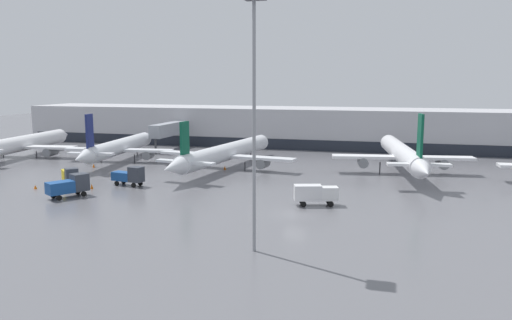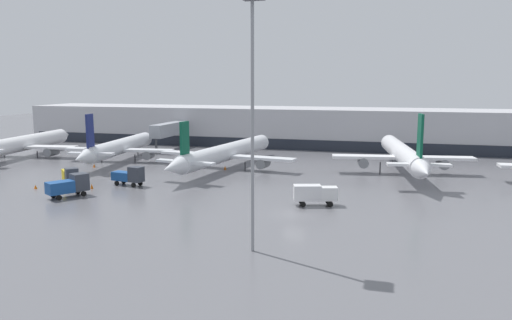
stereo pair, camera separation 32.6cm
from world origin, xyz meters
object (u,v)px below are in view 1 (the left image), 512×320
object	(u,v)px
parked_jet_3	(119,147)
traffic_cone_0	(94,166)
traffic_cone_2	(225,168)
apron_light_mast_2	(254,54)
service_truck_0	(69,185)
traffic_cone_1	(92,186)
service_truck_3	(315,193)
traffic_cone_3	(35,187)
service_truck_2	(129,176)
parked_jet_2	(226,153)
parked_jet_5	(21,144)
parked_jet_1	(403,154)
service_truck_1	(70,176)

from	to	relation	value
parked_jet_3	traffic_cone_0	size ratio (longest dim) A/B	51.48
traffic_cone_2	apron_light_mast_2	xyz separation A→B (m)	(16.38, -39.39, 17.07)
service_truck_0	apron_light_mast_2	bearing A→B (deg)	-84.67
traffic_cone_2	traffic_cone_1	bearing A→B (deg)	-123.25
service_truck_3	traffic_cone_1	size ratio (longest dim) A/B	7.51
parked_jet_3	apron_light_mast_2	world-z (taller)	apron_light_mast_2
traffic_cone_3	apron_light_mast_2	distance (m)	44.42
service_truck_2	service_truck_3	xyz separation A→B (m)	(28.05, -4.49, 0.03)
parked_jet_2	traffic_cone_0	distance (m)	23.85
parked_jet_3	traffic_cone_2	size ratio (longest dim) A/B	48.50
parked_jet_3	service_truck_2	xyz separation A→B (m)	(13.16, -19.19, -1.33)
parked_jet_5	service_truck_0	distance (m)	42.07
service_truck_2	traffic_cone_3	xyz separation A→B (m)	(-11.91, -5.54, -1.25)
traffic_cone_1	traffic_cone_2	distance (m)	24.01
traffic_cone_2	parked_jet_1	bearing A→B (deg)	7.44
parked_jet_1	traffic_cone_2	xyz separation A→B (m)	(-29.67, -3.87, -2.99)
service_truck_1	parked_jet_1	bearing A→B (deg)	72.03
traffic_cone_0	service_truck_3	bearing A→B (deg)	-21.88
traffic_cone_0	apron_light_mast_2	distance (m)	55.68
service_truck_1	service_truck_3	xyz separation A→B (m)	(35.87, -1.40, -0.06)
parked_jet_1	traffic_cone_0	distance (m)	53.64
parked_jet_1	service_truck_3	xyz separation A→B (m)	(-10.59, -25.12, -1.78)
service_truck_3	traffic_cone_2	bearing A→B (deg)	115.16
parked_jet_1	parked_jet_3	world-z (taller)	parked_jet_1
parked_jet_1	service_truck_1	bearing A→B (deg)	107.95
traffic_cone_3	service_truck_0	bearing A→B (deg)	-21.40
parked_jet_1	service_truck_3	size ratio (longest dim) A/B	6.65
service_truck_1	traffic_cone_0	bearing A→B (deg)	157.54
service_truck_1	apron_light_mast_2	world-z (taller)	apron_light_mast_2
service_truck_2	traffic_cone_0	xyz separation A→B (m)	(-14.30, 12.52, -1.21)
parked_jet_1	service_truck_2	xyz separation A→B (m)	(-38.64, -20.64, -1.81)
parked_jet_2	parked_jet_5	bearing A→B (deg)	95.37
service_truck_2	traffic_cone_2	distance (m)	19.05
traffic_cone_1	parked_jet_1	bearing A→B (deg)	29.22
service_truck_0	traffic_cone_0	distance (m)	23.60
parked_jet_1	traffic_cone_2	size ratio (longest dim) A/B	54.20
service_truck_0	service_truck_2	bearing A→B (deg)	6.18
apron_light_mast_2	traffic_cone_1	bearing A→B (deg)	146.82
parked_jet_1	service_truck_2	world-z (taller)	parked_jet_1
parked_jet_2	traffic_cone_1	world-z (taller)	parked_jet_2
traffic_cone_2	traffic_cone_3	bearing A→B (deg)	-133.11
service_truck_0	traffic_cone_2	world-z (taller)	service_truck_0
traffic_cone_3	traffic_cone_1	bearing A→B (deg)	16.10
parked_jet_1	parked_jet_5	xyz separation A→B (m)	(-74.00, -1.30, -0.64)
traffic_cone_2	apron_light_mast_2	size ratio (longest dim) A/B	0.03
traffic_cone_2	traffic_cone_3	distance (m)	30.56
service_truck_3	traffic_cone_0	bearing A→B (deg)	141.37
parked_jet_5	traffic_cone_1	distance (m)	38.60
traffic_cone_1	service_truck_1	bearing A→B (deg)	176.36
parked_jet_5	service_truck_3	size ratio (longest dim) A/B	6.50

